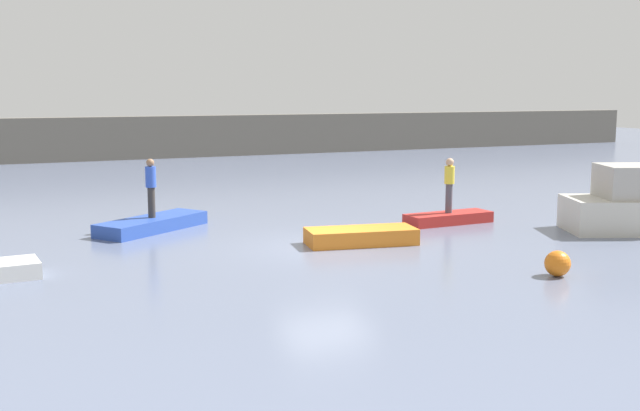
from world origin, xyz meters
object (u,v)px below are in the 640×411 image
Objects in this scene: rowboat_orange at (361,236)px; person_blue_shirt at (151,185)px; person_yellow_shirt at (449,182)px; mooring_buoy at (558,263)px; rowboat_red at (448,218)px; rowboat_blue at (152,224)px.

person_blue_shirt is at bearing 147.46° from rowboat_orange.
rowboat_orange is 1.72× the size of person_yellow_shirt.
rowboat_orange is 5.71m from mooring_buoy.
rowboat_orange is 1.03× the size of rowboat_red.
rowboat_blue is at bearing 147.46° from rowboat_orange.
rowboat_red is 1.17m from person_yellow_shirt.
rowboat_red is at bearing -51.04° from rowboat_blue.
rowboat_blue is 12.10m from mooring_buoy.
rowboat_red is 4.91× the size of mooring_buoy.
person_blue_shirt reaches higher than rowboat_orange.
person_blue_shirt reaches higher than person_yellow_shirt.
rowboat_orange is 4.61m from person_yellow_shirt.
rowboat_orange is at bearing 115.00° from mooring_buoy.
person_yellow_shirt is at bearing -51.04° from rowboat_blue.
rowboat_blue is 9.35m from rowboat_red.
person_yellow_shirt is at bearing 33.90° from rowboat_orange.
mooring_buoy reaches higher than rowboat_orange.
mooring_buoy is (-1.68, -6.96, 0.12)m from rowboat_red.
person_blue_shirt is at bearing 160.79° from rowboat_red.
rowboat_blue is at bearing 163.19° from person_yellow_shirt.
person_yellow_shirt is 9.35m from person_blue_shirt.
rowboat_blue is 2.13× the size of person_yellow_shirt.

